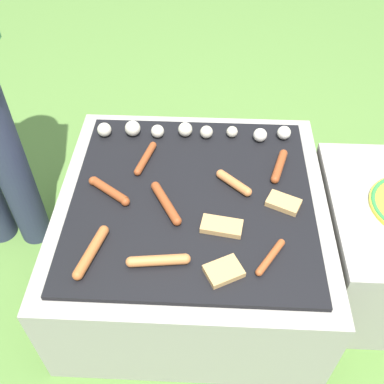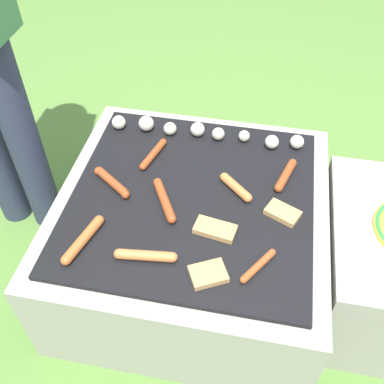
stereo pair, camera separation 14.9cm
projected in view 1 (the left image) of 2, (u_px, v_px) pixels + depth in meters
The scene contains 14 objects.
ground_plane at pixel (192, 268), 1.82m from camera, with size 14.00×14.00×0.00m, color #567F38.
grill at pixel (192, 236), 1.66m from camera, with size 0.91×0.91×0.43m.
sausage_back_right at pixel (166, 203), 1.47m from camera, with size 0.11×0.18×0.03m.
sausage_front_center at pixel (270, 257), 1.32m from camera, with size 0.10×0.13×0.02m.
sausage_back_center at pixel (158, 260), 1.31m from camera, with size 0.19×0.05×0.03m.
sausage_front_right at pixel (109, 191), 1.50m from camera, with size 0.15×0.12×0.03m.
sausage_mid_left at pixel (234, 183), 1.53m from camera, with size 0.12×0.11×0.03m.
sausage_back_left at pixel (146, 158), 1.62m from camera, with size 0.07×0.17×0.03m.
sausage_mid_right at pixel (91, 252), 1.33m from camera, with size 0.08×0.20×0.03m.
sausage_front_left at pixel (279, 166), 1.59m from camera, with size 0.07×0.17×0.03m.
bread_slice_left at pixel (284, 203), 1.47m from camera, with size 0.12×0.11×0.02m.
bread_slice_center at pixel (224, 271), 1.29m from camera, with size 0.13×0.12×0.02m.
bread_slice_right at pixel (222, 226), 1.41m from camera, with size 0.14×0.09×0.02m.
mushroom_row at pixel (188, 131), 1.71m from camera, with size 0.74×0.07×0.06m.
Camera 1 is at (0.05, -1.03, 1.53)m, focal length 42.00 mm.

